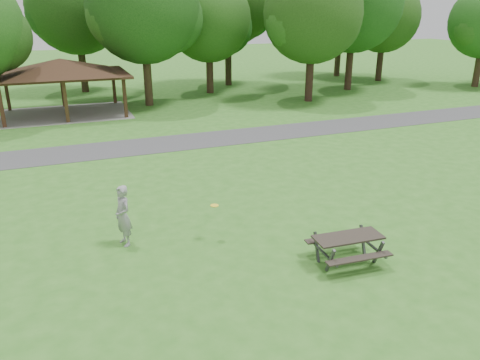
% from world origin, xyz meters
% --- Properties ---
extents(ground, '(160.00, 160.00, 0.00)m').
position_xyz_m(ground, '(0.00, 0.00, 0.00)').
color(ground, '#327320').
rests_on(ground, ground).
extents(asphalt_path, '(120.00, 3.20, 0.02)m').
position_xyz_m(asphalt_path, '(0.00, 14.00, 0.01)').
color(asphalt_path, '#404043').
rests_on(asphalt_path, ground).
extents(pavilion, '(8.60, 7.01, 3.76)m').
position_xyz_m(pavilion, '(-4.00, 24.00, 3.06)').
color(pavilion, '#3D2216').
rests_on(pavilion, ground).
extents(tree_row_e, '(8.40, 8.00, 11.02)m').
position_xyz_m(tree_row_e, '(2.10, 25.03, 6.78)').
color(tree_row_e, '#312315').
rests_on(tree_row_e, ground).
extents(tree_row_f, '(7.35, 7.00, 9.55)m').
position_xyz_m(tree_row_f, '(8.09, 28.53, 5.84)').
color(tree_row_f, '#322016').
rests_on(tree_row_f, ground).
extents(tree_row_g, '(7.77, 7.40, 10.25)m').
position_xyz_m(tree_row_g, '(14.09, 22.03, 6.33)').
color(tree_row_g, black).
rests_on(tree_row_g, ground).
extents(tree_row_h, '(8.61, 8.20, 11.37)m').
position_xyz_m(tree_row_h, '(20.10, 25.53, 7.03)').
color(tree_row_h, black).
rests_on(tree_row_h, ground).
extents(tree_row_i, '(7.14, 6.80, 9.52)m').
position_xyz_m(tree_row_i, '(26.08, 29.03, 5.91)').
color(tree_row_i, black).
rests_on(tree_row_i, ground).
extents(tree_deep_b, '(8.40, 8.00, 11.13)m').
position_xyz_m(tree_deep_b, '(-1.90, 33.03, 6.89)').
color(tree_deep_b, black).
rests_on(tree_deep_b, ground).
extents(tree_deep_c, '(8.82, 8.40, 11.90)m').
position_xyz_m(tree_deep_c, '(11.10, 32.03, 7.44)').
color(tree_deep_c, black).
rests_on(tree_deep_c, ground).
extents(tree_deep_d, '(8.40, 8.00, 11.27)m').
position_xyz_m(tree_deep_d, '(24.10, 33.53, 7.03)').
color(tree_deep_d, black).
rests_on(tree_deep_d, ground).
extents(picnic_table_middle, '(2.09, 1.73, 0.86)m').
position_xyz_m(picnic_table_middle, '(2.62, -0.27, 0.64)').
color(picnic_table_middle, black).
rests_on(picnic_table_middle, ground).
extents(frisbee_in_flight, '(0.28, 0.28, 0.02)m').
position_xyz_m(frisbee_in_flight, '(-0.44, 2.53, 1.15)').
color(frisbee_in_flight, yellow).
rests_on(frisbee_in_flight, ground).
extents(frisbee_thrower, '(0.65, 0.81, 1.93)m').
position_xyz_m(frisbee_thrower, '(-3.16, 3.23, 0.97)').
color(frisbee_thrower, gray).
rests_on(frisbee_thrower, ground).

